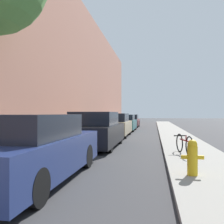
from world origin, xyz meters
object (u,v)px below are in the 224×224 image
object	(u,v)px
parked_car_navy	(34,149)
fire_hydrant	(192,157)
parked_car_maroon	(130,121)
parked_car_champagne	(114,125)
parked_car_black	(96,131)
parked_car_teal	(124,123)
bicycle	(184,144)

from	to	relation	value
parked_car_navy	fire_hydrant	size ratio (longest dim) A/B	5.98
parked_car_maroon	fire_hydrant	distance (m)	20.51
parked_car_navy	parked_car_champagne	world-z (taller)	parked_car_champagne
parked_car_maroon	fire_hydrant	bearing A→B (deg)	-80.83
parked_car_black	fire_hydrant	world-z (taller)	parked_car_black
parked_car_black	parked_car_maroon	xyz separation A→B (m)	(0.03, 15.45, -0.07)
parked_car_teal	bicycle	distance (m)	12.69
parked_car_champagne	parked_car_black	bearing A→B (deg)	-89.47
parked_car_navy	parked_car_black	xyz separation A→B (m)	(0.08, 5.40, 0.03)
parked_car_champagne	parked_car_teal	bearing A→B (deg)	89.53
parked_car_maroon	bicycle	xyz separation A→B (m)	(3.42, -17.46, -0.19)
parked_car_navy	parked_car_maroon	bearing A→B (deg)	89.71
parked_car_champagne	fire_hydrant	size ratio (longest dim) A/B	5.74
parked_car_maroon	bicycle	bearing A→B (deg)	-78.92
parked_car_navy	bicycle	xyz separation A→B (m)	(3.52, 3.39, -0.23)
parked_car_black	parked_car_champagne	xyz separation A→B (m)	(-0.05, 5.15, -0.01)
parked_car_navy	parked_car_teal	size ratio (longest dim) A/B	1.09
parked_car_maroon	fire_hydrant	world-z (taller)	parked_car_maroon
parked_car_navy	fire_hydrant	bearing A→B (deg)	10.08
parked_car_navy	parked_car_black	size ratio (longest dim) A/B	1.02
parked_car_teal	parked_car_maroon	bearing A→B (deg)	89.64
parked_car_champagne	fire_hydrant	world-z (taller)	parked_car_champagne
fire_hydrant	bicycle	size ratio (longest dim) A/B	0.50
parked_car_teal	fire_hydrant	bearing A→B (deg)	-77.59
fire_hydrant	parked_car_black	bearing A→B (deg)	124.46
parked_car_black	fire_hydrant	distance (m)	5.82
parked_car_champagne	parked_car_navy	bearing A→B (deg)	-90.17
bicycle	fire_hydrant	bearing A→B (deg)	-106.22
parked_car_black	bicycle	bearing A→B (deg)	-30.28
fire_hydrant	bicycle	xyz separation A→B (m)	(0.15, 2.79, -0.07)
fire_hydrant	bicycle	bearing A→B (deg)	86.91
parked_car_maroon	fire_hydrant	xyz separation A→B (m)	(3.27, -20.25, -0.13)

